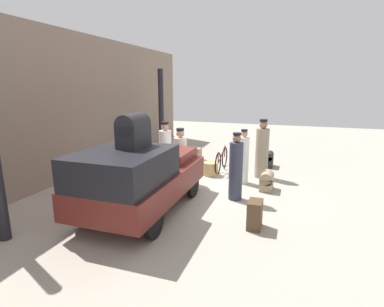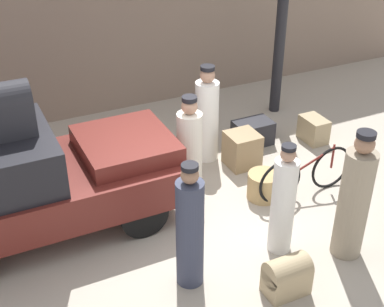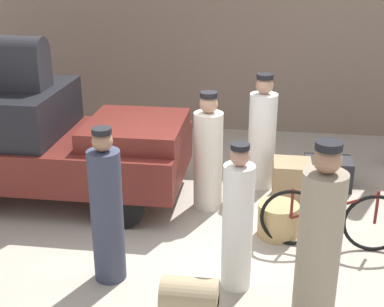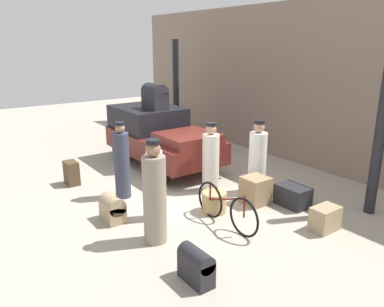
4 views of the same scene
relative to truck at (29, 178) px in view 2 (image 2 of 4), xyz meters
name	(u,v)px [view 2 (image 2 of 4)]	position (x,y,z in m)	size (l,w,h in m)	color
ground_plane	(186,217)	(2.05, -0.68, -0.87)	(30.00, 30.00, 0.00)	#A89E8E
station_building_facade	(93,2)	(2.05, 3.39, 1.38)	(16.00, 0.15, 4.50)	gray
canopy_pillar_right	(281,28)	(5.28, 1.87, 0.88)	(0.21, 0.21, 3.50)	black
truck	(29,178)	(0.00, 0.00, 0.00)	(3.74, 1.78, 1.59)	black
bicycle	(306,174)	(4.00, -0.95, -0.49)	(1.71, 0.04, 0.79)	black
wicker_basket	(264,186)	(3.37, -0.73, -0.66)	(0.51, 0.51, 0.43)	tan
conductor_in_dark_uniform	(283,203)	(2.91, -1.86, -0.12)	(0.32, 0.32, 1.63)	white
porter_carrying_trunk	(190,230)	(1.54, -1.90, -0.07)	(0.34, 0.34, 1.74)	#33384C
porter_standing_middle	(354,201)	(3.69, -2.32, -0.03)	(0.41, 0.41, 1.85)	gray
porter_lifting_near_truck	(207,118)	(3.12, 0.75, -0.09)	(0.40, 0.40, 1.72)	white
porter_with_bicycle	(190,150)	(2.41, -0.06, -0.13)	(0.39, 0.39, 1.65)	silver
trunk_large_brown	(242,149)	(3.56, 0.27, -0.57)	(0.52, 0.52, 0.60)	#937A56
trunk_barrel_dark	(287,276)	(2.52, -2.60, -0.61)	(0.54, 0.35, 0.53)	#9E8966
trunk_wicker_pale	(313,129)	(5.20, 0.45, -0.64)	(0.36, 0.54, 0.46)	#9E8966
suitcase_black_upright	(253,133)	(4.12, 0.84, -0.65)	(0.69, 0.47, 0.45)	#232328
trunk_on_truck_roof	(1,110)	(-0.18, 0.00, 1.08)	(0.75, 0.46, 0.71)	#232328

